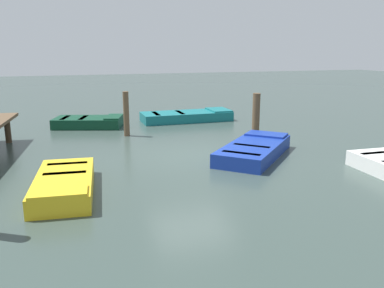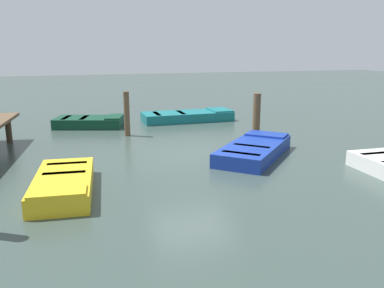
% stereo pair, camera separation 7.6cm
% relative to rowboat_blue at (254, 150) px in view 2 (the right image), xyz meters
% --- Properties ---
extents(ground_plane, '(80.00, 80.00, 0.00)m').
position_rel_rowboat_blue_xyz_m(ground_plane, '(0.71, 1.73, -0.22)').
color(ground_plane, '#33423D').
extents(rowboat_blue, '(3.42, 3.36, 0.46)m').
position_rel_rowboat_blue_xyz_m(rowboat_blue, '(0.00, 0.00, 0.00)').
color(rowboat_blue, navy).
rests_on(rowboat_blue, ground_plane).
extents(rowboat_yellow, '(3.00, 1.50, 0.46)m').
position_rel_rowboat_blue_xyz_m(rowboat_yellow, '(-1.51, 5.45, 0.00)').
color(rowboat_yellow, gold).
rests_on(rowboat_yellow, ground_plane).
extents(rowboat_dark_green, '(2.14, 2.99, 0.46)m').
position_rel_rowboat_blue_xyz_m(rowboat_dark_green, '(6.27, 4.38, 0.00)').
color(rowboat_dark_green, '#0C3823').
rests_on(rowboat_dark_green, ground_plane).
extents(rowboat_teal, '(1.49, 3.97, 0.46)m').
position_rel_rowboat_blue_xyz_m(rowboat_teal, '(6.42, 0.10, -0.00)').
color(rowboat_teal, '#14666B').
rests_on(rowboat_teal, ground_plane).
extents(mooring_piling_far_left, '(0.27, 0.27, 1.59)m').
position_rel_rowboat_blue_xyz_m(mooring_piling_far_left, '(2.50, -1.30, 0.58)').
color(mooring_piling_far_left, brown).
rests_on(mooring_piling_far_left, ground_plane).
extents(mooring_piling_near_right, '(0.21, 0.21, 1.64)m').
position_rel_rowboat_blue_xyz_m(mooring_piling_near_right, '(4.10, 3.16, 0.60)').
color(mooring_piling_near_right, brown).
rests_on(mooring_piling_near_right, ground_plane).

